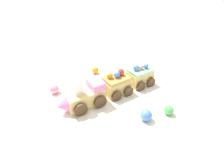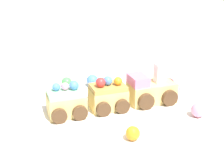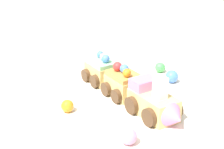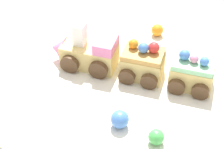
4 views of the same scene
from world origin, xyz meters
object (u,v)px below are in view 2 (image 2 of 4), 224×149
object	(u,v)px
cake_car_caramel	(108,96)
gumball_blue	(92,81)
cake_train_locomotive	(154,90)
gumball_orange	(132,133)
cake_car_mint	(66,103)
gumball_pink	(198,110)
gumball_green	(66,82)

from	to	relation	value
cake_car_caramel	gumball_blue	bearing A→B (deg)	88.46
cake_car_caramel	cake_train_locomotive	bearing A→B (deg)	0.11
gumball_orange	gumball_blue	distance (m)	0.25
cake_car_mint	gumball_pink	world-z (taller)	cake_car_mint
cake_train_locomotive	gumball_orange	distance (m)	0.16
cake_car_mint	gumball_pink	bearing A→B (deg)	-21.45
cake_train_locomotive	gumball_orange	xyz separation A→B (m)	(-0.06, -0.15, -0.01)
gumball_green	gumball_orange	bearing A→B (deg)	-58.90
cake_train_locomotive	cake_car_caramel	world-z (taller)	cake_train_locomotive
gumball_orange	gumball_green	bearing A→B (deg)	121.10
cake_train_locomotive	cake_car_mint	bearing A→B (deg)	179.96
cake_train_locomotive	gumball_blue	size ratio (longest dim) A/B	4.62
gumball_blue	gumball_pink	world-z (taller)	same
gumball_green	gumball_blue	bearing A→B (deg)	4.64
cake_car_caramel	gumball_green	xyz separation A→B (m)	(-0.10, 0.11, -0.01)
gumball_blue	cake_train_locomotive	bearing A→B (deg)	-32.01
cake_car_mint	gumball_green	xyz separation A→B (m)	(-0.02, 0.14, -0.01)
gumball_blue	gumball_orange	bearing A→B (deg)	-71.37
cake_car_mint	gumball_green	distance (m)	0.14
cake_car_mint	gumball_blue	distance (m)	0.15
gumball_orange	gumball_pink	world-z (taller)	gumball_pink
gumball_orange	gumball_green	size ratio (longest dim) A/B	1.01
cake_train_locomotive	cake_car_mint	distance (m)	0.19
cake_car_caramel	gumball_green	size ratio (longest dim) A/B	3.66
cake_car_caramel	cake_car_mint	bearing A→B (deg)	179.79
cake_train_locomotive	gumball_pink	world-z (taller)	cake_train_locomotive
cake_train_locomotive	gumball_green	distance (m)	0.21
cake_train_locomotive	gumball_orange	world-z (taller)	cake_train_locomotive
gumball_pink	cake_car_caramel	bearing A→B (deg)	167.86
cake_car_caramel	gumball_orange	bearing A→B (deg)	-89.79
cake_car_caramel	gumball_pink	xyz separation A→B (m)	(0.17, -0.04, -0.01)
cake_train_locomotive	cake_car_caramel	size ratio (longest dim) A/B	1.49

